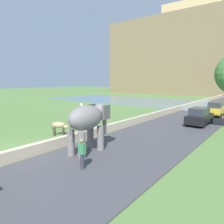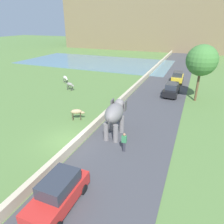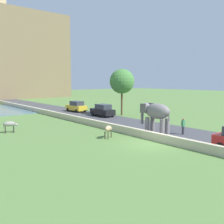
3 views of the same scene
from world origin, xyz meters
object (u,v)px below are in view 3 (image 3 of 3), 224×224
cow_grey (10,124)px  cow_tan (108,129)px  elephant (155,113)px  person_beside_elephant (183,126)px  car_black (103,110)px  car_yellow (76,106)px

cow_grey → cow_tan: (6.07, -8.07, 0.00)m
elephant → person_beside_elephant: 2.87m
car_black → elephant: bearing=-104.1°
cow_tan → car_yellow: bearing=66.7°
car_yellow → car_black: same height
cow_tan → person_beside_elephant: bearing=-29.4°
person_beside_elephant → cow_grey: 16.95m
elephant → person_beside_elephant: (1.58, -2.10, -1.16)m
car_black → cow_grey: (-13.93, -3.06, -0.06)m
car_yellow → cow_grey: (-13.94, -10.23, -0.06)m
person_beside_elephant → car_yellow: car_yellow is taller
elephant → cow_tan: 5.06m
car_black → cow_tan: bearing=-125.3°
person_beside_elephant → cow_tan: size_ratio=1.19×
person_beside_elephant → car_yellow: bearing=85.8°
car_black → cow_grey: 14.26m
car_yellow → car_black: 7.17m
car_yellow → cow_grey: bearing=-143.7°
elephant → car_black: (3.16, 12.57, -1.14)m
person_beside_elephant → cow_tan: bearing=150.6°
car_yellow → cow_tan: size_ratio=2.95×
car_yellow → car_black: bearing=-90.0°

